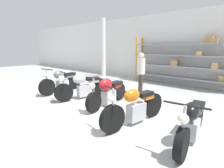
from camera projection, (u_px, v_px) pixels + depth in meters
The scene contains 11 objects.
ground_plane at pixel (104, 108), 5.52m from camera, with size 30.00×30.00×0.00m, color #B2B7B7.
back_wall at pixel (175, 48), 8.89m from camera, with size 30.00×0.08×3.60m.
shelving_rack at pixel (182, 60), 8.37m from camera, with size 4.70×0.63×2.38m.
support_pillar at pixel (103, 48), 11.06m from camera, with size 0.28×0.28×3.60m.
motorcycle_grey at pixel (62, 82), 7.34m from camera, with size 0.69×2.06×1.05m.
motorcycle_silver at pixel (82, 86), 6.41m from camera, with size 0.73×2.09×1.04m.
motorcycle_red at pixel (108, 92), 5.66m from camera, with size 0.68×2.09×1.03m.
motorcycle_orange at pixel (135, 107), 4.28m from camera, with size 0.69×2.12×1.03m.
motorcycle_black at pixel (192, 122), 3.46m from camera, with size 0.74×2.02×0.98m.
person_browsing at pixel (141, 70), 7.06m from camera, with size 0.45×0.45×1.65m.
traffic_cone at pixel (47, 83), 7.81m from camera, with size 0.32×0.32×0.55m.
Camera 1 is at (3.72, -3.70, 1.89)m, focal length 28.00 mm.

